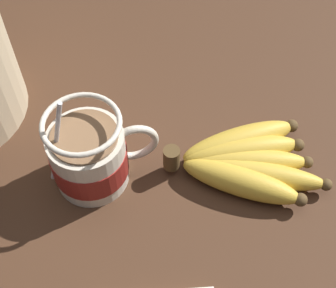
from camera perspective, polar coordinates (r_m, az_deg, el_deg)
table at (r=57.84cm, az=0.70°, el=-5.20°), size 126.20×126.20×3.66cm
coffee_mug at (r=53.68cm, az=-9.48°, el=-1.46°), size 12.97×8.81×13.80cm
banana_bunch at (r=56.31cm, az=9.25°, el=-2.08°), size 17.81×13.33×4.10cm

